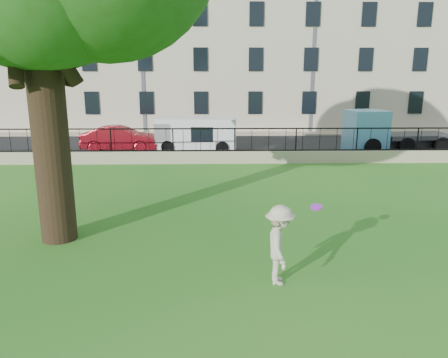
{
  "coord_description": "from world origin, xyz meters",
  "views": [
    {
      "loc": [
        -0.98,
        -9.05,
        4.41
      ],
      "look_at": [
        -0.71,
        3.5,
        1.3
      ],
      "focal_mm": 35.0,
      "sensor_mm": 36.0,
      "label": 1
    }
  ],
  "objects_px": {
    "red_sedan": "(120,139)",
    "frisbee": "(316,207)",
    "man": "(280,245)",
    "white_van": "(196,135)",
    "blue_truck": "(395,131)"
  },
  "relations": [
    {
      "from": "red_sedan",
      "to": "frisbee",
      "type": "bearing_deg",
      "value": -152.7
    },
    {
      "from": "man",
      "to": "white_van",
      "type": "distance_m",
      "value": 16.09
    },
    {
      "from": "frisbee",
      "to": "white_van",
      "type": "relative_size",
      "value": 0.06
    },
    {
      "from": "blue_truck",
      "to": "white_van",
      "type": "bearing_deg",
      "value": 171.7
    },
    {
      "from": "red_sedan",
      "to": "blue_truck",
      "type": "xyz_separation_m",
      "value": [
        15.43,
        -0.31,
        0.45
      ]
    },
    {
      "from": "frisbee",
      "to": "blue_truck",
      "type": "xyz_separation_m",
      "value": [
        7.85,
        14.84,
        -0.28
      ]
    },
    {
      "from": "white_van",
      "to": "blue_truck",
      "type": "bearing_deg",
      "value": 2.63
    },
    {
      "from": "man",
      "to": "frisbee",
      "type": "relative_size",
      "value": 6.38
    },
    {
      "from": "white_van",
      "to": "frisbee",
      "type": "bearing_deg",
      "value": -73.48
    },
    {
      "from": "man",
      "to": "blue_truck",
      "type": "xyz_separation_m",
      "value": [
        8.77,
        15.6,
        0.3
      ]
    },
    {
      "from": "red_sedan",
      "to": "blue_truck",
      "type": "relative_size",
      "value": 0.77
    },
    {
      "from": "man",
      "to": "frisbee",
      "type": "xyz_separation_m",
      "value": [
        0.92,
        0.77,
        0.58
      ]
    },
    {
      "from": "white_van",
      "to": "blue_truck",
      "type": "height_order",
      "value": "blue_truck"
    },
    {
      "from": "man",
      "to": "frisbee",
      "type": "distance_m",
      "value": 1.33
    },
    {
      "from": "frisbee",
      "to": "white_van",
      "type": "distance_m",
      "value": 15.51
    }
  ]
}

